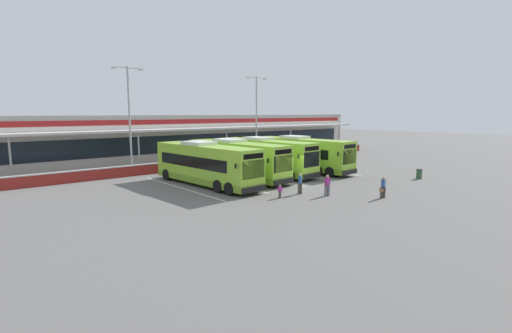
% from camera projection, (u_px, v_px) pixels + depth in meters
% --- Properties ---
extents(ground_plane, '(200.00, 200.00, 0.00)m').
position_uv_depth(ground_plane, '(301.00, 186.00, 32.35)').
color(ground_plane, '#605E5B').
extents(terminal_building, '(70.00, 13.00, 6.00)m').
position_uv_depth(terminal_building, '(159.00, 136.00, 52.11)').
color(terminal_building, beige).
rests_on(terminal_building, ground).
extents(red_barrier_wall, '(60.00, 0.40, 1.10)m').
position_uv_depth(red_barrier_wall, '(208.00, 163.00, 43.15)').
color(red_barrier_wall, maroon).
rests_on(red_barrier_wall, ground).
extents(coach_bus_leftmost, '(3.44, 12.27, 3.78)m').
position_uv_depth(coach_bus_leftmost, '(206.00, 165.00, 32.37)').
color(coach_bus_leftmost, '#8CC633').
rests_on(coach_bus_leftmost, ground).
extents(coach_bus_left_centre, '(3.44, 12.27, 3.78)m').
position_uv_depth(coach_bus_left_centre, '(236.00, 160.00, 35.53)').
color(coach_bus_left_centre, '#8CC633').
rests_on(coach_bus_left_centre, ground).
extents(coach_bus_centre, '(3.44, 12.27, 3.78)m').
position_uv_depth(coach_bus_centre, '(265.00, 157.00, 38.37)').
color(coach_bus_centre, '#8CC633').
rests_on(coach_bus_centre, ground).
extents(coach_bus_right_centre, '(3.44, 12.27, 3.78)m').
position_uv_depth(coach_bus_right_centre, '(301.00, 155.00, 40.49)').
color(coach_bus_right_centre, '#8CC633').
rests_on(coach_bus_right_centre, ground).
extents(bay_stripe_far_west, '(0.14, 13.00, 0.01)m').
position_uv_depth(bay_stripe_far_west, '(180.00, 188.00, 31.43)').
color(bay_stripe_far_west, silver).
rests_on(bay_stripe_far_west, ground).
extents(bay_stripe_west, '(0.14, 13.00, 0.01)m').
position_uv_depth(bay_stripe_west, '(221.00, 182.00, 34.14)').
color(bay_stripe_west, silver).
rests_on(bay_stripe_west, ground).
extents(bay_stripe_mid_west, '(0.14, 13.00, 0.01)m').
position_uv_depth(bay_stripe_mid_west, '(256.00, 177.00, 36.85)').
color(bay_stripe_mid_west, silver).
rests_on(bay_stripe_mid_west, ground).
extents(bay_stripe_centre, '(0.14, 13.00, 0.01)m').
position_uv_depth(bay_stripe_centre, '(286.00, 172.00, 39.56)').
color(bay_stripe_centre, silver).
rests_on(bay_stripe_centre, ground).
extents(bay_stripe_mid_east, '(0.14, 13.00, 0.01)m').
position_uv_depth(bay_stripe_mid_east, '(312.00, 169.00, 42.27)').
color(bay_stripe_mid_east, silver).
rests_on(bay_stripe_mid_east, ground).
extents(pedestrian_with_handbag, '(0.64, 0.32, 1.62)m').
position_uv_depth(pedestrian_with_handbag, '(383.00, 187.00, 27.59)').
color(pedestrian_with_handbag, '#4C4238').
rests_on(pedestrian_with_handbag, ground).
extents(pedestrian_in_dark_coat, '(0.53, 0.31, 1.62)m').
position_uv_depth(pedestrian_in_dark_coat, '(327.00, 185.00, 28.28)').
color(pedestrian_in_dark_coat, slate).
rests_on(pedestrian_in_dark_coat, ground).
extents(pedestrian_child, '(0.30, 0.26, 1.00)m').
position_uv_depth(pedestrian_child, '(280.00, 191.00, 27.60)').
color(pedestrian_child, '#4C4238').
rests_on(pedestrian_child, ground).
extents(pedestrian_near_bin, '(0.50, 0.37, 1.62)m').
position_uv_depth(pedestrian_near_bin, '(300.00, 183.00, 28.97)').
color(pedestrian_near_bin, '#4C4238').
rests_on(pedestrian_near_bin, ground).
extents(lamp_post_west, '(3.24, 0.28, 11.00)m').
position_uv_depth(lamp_post_west, '(129.00, 113.00, 38.74)').
color(lamp_post_west, '#9E9EA3').
rests_on(lamp_post_west, ground).
extents(lamp_post_centre, '(3.24, 0.28, 11.00)m').
position_uv_depth(lamp_post_centre, '(256.00, 113.00, 49.15)').
color(lamp_post_centre, '#9E9EA3').
rests_on(lamp_post_centre, ground).
extents(litter_bin, '(0.54, 0.54, 0.93)m').
position_uv_depth(litter_bin, '(419.00, 174.00, 35.77)').
color(litter_bin, '#2D5133').
rests_on(litter_bin, ground).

